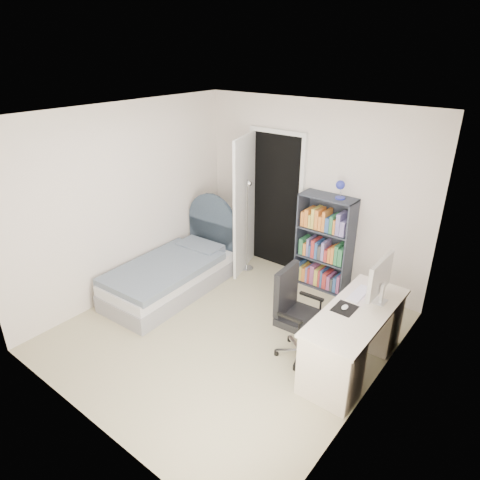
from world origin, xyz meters
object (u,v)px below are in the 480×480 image
Objects in this scene: bed at (174,273)px; floor_lamp at (247,235)px; desk at (355,336)px; office_chair at (295,309)px; nightstand at (235,236)px; bookcase at (324,246)px.

bed is 1.21m from floor_lamp.
desk reaches higher than office_chair.
desk is at bearing -25.02° from floor_lamp.
floor_lamp is at bearing 154.98° from desk.
nightstand is at bearing 151.89° from floor_lamp.
bed is 1.30m from nightstand.
bed is at bearing -178.49° from desk.
floor_lamp is at bearing 67.47° from bed.
office_chair is (0.45, -1.48, -0.05)m from bookcase.
bed reaches higher than office_chair.
floor_lamp is 2.39m from desk.
bed reaches higher than nightstand.
desk is (2.16, -1.01, -0.19)m from floor_lamp.
office_chair is at bearing -73.14° from bookcase.
bookcase is 1.55m from office_chair.
desk is (1.05, -1.29, -0.22)m from bookcase.
bed is 1.33× the size of desk.
bookcase reaches higher than floor_lamp.
desk is at bearing 1.51° from bed.
office_chair is (2.00, -0.12, 0.30)m from bed.
floor_lamp is 1.38× the size of office_chair.
bed is 2.09m from bookcase.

